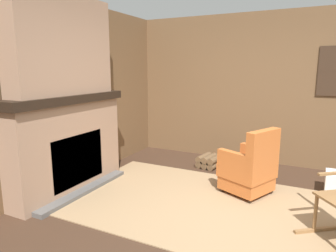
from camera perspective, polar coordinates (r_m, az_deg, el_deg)
ground_plane at (r=3.49m, az=12.32°, el=-18.27°), size 14.00×14.00×0.00m
wood_panel_wall_left at (r=4.39m, az=-20.92°, el=5.45°), size 0.06×5.60×2.65m
wood_panel_wall_back at (r=5.56m, az=19.53°, el=6.61°), size 5.60×0.09×2.65m
fireplace_hearth at (r=4.34m, az=-18.33°, el=-3.27°), size 0.57×1.91×1.34m
chimney_breast at (r=4.24m, az=-19.55°, el=14.32°), size 0.32×1.59×1.29m
area_rug at (r=3.93m, az=6.97°, el=-14.53°), size 3.54×2.17×0.01m
armchair at (r=4.21m, az=15.26°, el=-7.97°), size 0.77×0.77×0.92m
firewood_stack at (r=5.28m, az=7.88°, el=-6.64°), size 0.40×0.45×0.21m
oil_lamp_vase at (r=4.07m, az=-22.28°, el=6.60°), size 0.10×0.10×0.27m
storage_case at (r=4.60m, az=-15.22°, el=6.98°), size 0.13×0.27×0.12m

